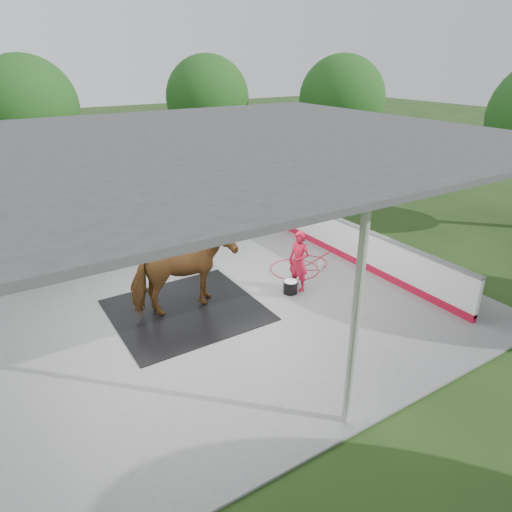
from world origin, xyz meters
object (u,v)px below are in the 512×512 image
handler (299,261)px  horse (184,272)px  wash_bucket (290,287)px  dasher_board (354,245)px

handler → horse: bearing=-118.8°
horse → wash_bucket: size_ratio=6.53×
dasher_board → handler: bearing=-168.2°
dasher_board → horse: (-5.36, 0.05, 0.49)m
dasher_board → handler: handler is taller
horse → wash_bucket: 2.85m
horse → wash_bucket: bearing=-102.5°
horse → handler: bearing=-100.0°
dasher_board → wash_bucket: 2.80m
wash_bucket → handler: bearing=12.5°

